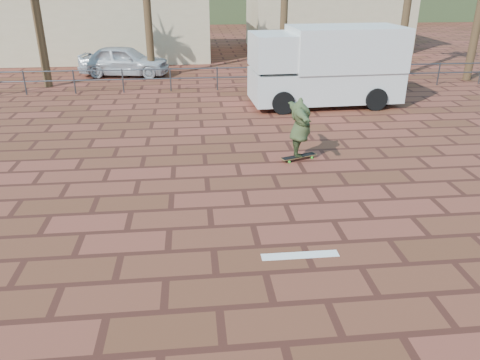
{
  "coord_description": "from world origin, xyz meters",
  "views": [
    {
      "loc": [
        -1.11,
        -8.18,
        4.62
      ],
      "look_at": [
        -0.21,
        0.45,
        0.8
      ],
      "focal_mm": 35.0,
      "sensor_mm": 36.0,
      "label": 1
    }
  ],
  "objects_px": {
    "car_silver": "(124,61)",
    "campervan": "(327,65)",
    "longboard": "(299,157)",
    "car_white": "(344,64)",
    "skateboarder": "(300,128)"
  },
  "relations": [
    {
      "from": "skateboarder",
      "to": "car_silver",
      "type": "distance_m",
      "value": 13.6
    },
    {
      "from": "campervan",
      "to": "car_silver",
      "type": "xyz_separation_m",
      "value": [
        -8.32,
        6.46,
        -0.78
      ]
    },
    {
      "from": "longboard",
      "to": "car_silver",
      "type": "bearing_deg",
      "value": 95.91
    },
    {
      "from": "campervan",
      "to": "car_white",
      "type": "bearing_deg",
      "value": 60.65
    },
    {
      "from": "skateboarder",
      "to": "campervan",
      "type": "distance_m",
      "value": 6.17
    },
    {
      "from": "skateboarder",
      "to": "campervan",
      "type": "xyz_separation_m",
      "value": [
        2.26,
        5.71,
        0.61
      ]
    },
    {
      "from": "car_silver",
      "to": "campervan",
      "type": "bearing_deg",
      "value": -117.94
    },
    {
      "from": "longboard",
      "to": "car_silver",
      "type": "xyz_separation_m",
      "value": [
        -6.06,
        12.18,
        0.65
      ]
    },
    {
      "from": "longboard",
      "to": "campervan",
      "type": "bearing_deg",
      "value": 47.88
    },
    {
      "from": "campervan",
      "to": "car_white",
      "type": "height_order",
      "value": "campervan"
    },
    {
      "from": "car_silver",
      "to": "car_white",
      "type": "distance_m",
      "value": 10.58
    },
    {
      "from": "skateboarder",
      "to": "car_silver",
      "type": "bearing_deg",
      "value": 25.49
    },
    {
      "from": "longboard",
      "to": "car_white",
      "type": "height_order",
      "value": "car_white"
    },
    {
      "from": "longboard",
      "to": "skateboarder",
      "type": "distance_m",
      "value": 0.82
    },
    {
      "from": "car_silver",
      "to": "car_white",
      "type": "height_order",
      "value": "car_white"
    }
  ]
}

